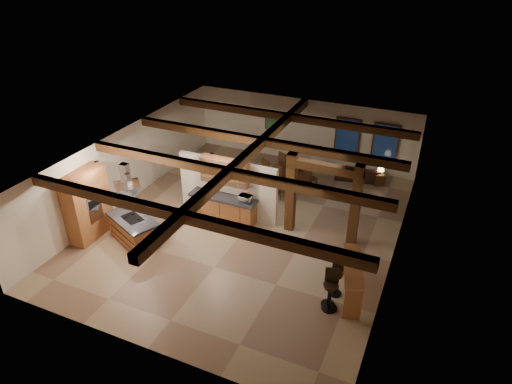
% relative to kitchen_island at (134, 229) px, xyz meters
% --- Properties ---
extents(ground, '(12.00, 12.00, 0.00)m').
position_rel_kitchen_island_xyz_m(ground, '(3.09, 2.32, -0.47)').
color(ground, tan).
rests_on(ground, ground).
extents(room_walls, '(12.00, 12.00, 12.00)m').
position_rel_kitchen_island_xyz_m(room_walls, '(3.09, 2.32, 1.31)').
color(room_walls, white).
rests_on(room_walls, ground).
extents(ceiling_beams, '(10.00, 12.00, 0.28)m').
position_rel_kitchen_island_xyz_m(ceiling_beams, '(3.09, 2.32, 2.29)').
color(ceiling_beams, '#432610').
rests_on(ceiling_beams, room_walls).
extents(timber_posts, '(2.50, 0.30, 2.90)m').
position_rel_kitchen_island_xyz_m(timber_posts, '(5.59, 2.82, 1.30)').
color(timber_posts, '#432610').
rests_on(timber_posts, ground).
extents(partition_wall, '(3.80, 0.18, 2.20)m').
position_rel_kitchen_island_xyz_m(partition_wall, '(2.09, 2.82, 0.63)').
color(partition_wall, white).
rests_on(partition_wall, ground).
extents(pantry_cabinet, '(0.67, 1.60, 2.40)m').
position_rel_kitchen_island_xyz_m(pantry_cabinet, '(-1.57, -0.28, 0.73)').
color(pantry_cabinet, '#AA6436').
rests_on(pantry_cabinet, ground).
extents(back_counter, '(2.50, 0.66, 0.94)m').
position_rel_kitchen_island_xyz_m(back_counter, '(2.09, 2.43, 0.01)').
color(back_counter, '#AA6436').
rests_on(back_counter, ground).
extents(upper_display_cabinet, '(1.80, 0.36, 0.95)m').
position_rel_kitchen_island_xyz_m(upper_display_cabinet, '(2.09, 2.63, 1.38)').
color(upper_display_cabinet, '#AA6436').
rests_on(upper_display_cabinet, partition_wall).
extents(range_hood, '(1.10, 1.10, 1.40)m').
position_rel_kitchen_island_xyz_m(range_hood, '(-0.00, -0.00, 1.31)').
color(range_hood, silver).
rests_on(range_hood, room_walls).
extents(back_windows, '(2.70, 0.07, 1.70)m').
position_rel_kitchen_island_xyz_m(back_windows, '(5.89, 8.26, 1.03)').
color(back_windows, '#432610').
rests_on(back_windows, room_walls).
extents(framed_art, '(0.65, 0.05, 0.85)m').
position_rel_kitchen_island_xyz_m(framed_art, '(1.59, 8.26, 1.23)').
color(framed_art, '#432610').
rests_on(framed_art, room_walls).
extents(recessed_cans, '(3.16, 2.46, 0.03)m').
position_rel_kitchen_island_xyz_m(recessed_cans, '(0.56, 0.39, 2.40)').
color(recessed_cans, silver).
rests_on(recessed_cans, room_walls).
extents(kitchen_island, '(2.12, 1.68, 0.93)m').
position_rel_kitchen_island_xyz_m(kitchen_island, '(0.00, 0.00, 0.00)').
color(kitchen_island, '#AA6436').
rests_on(kitchen_island, ground).
extents(dining_table, '(2.11, 1.55, 0.66)m').
position_rel_kitchen_island_xyz_m(dining_table, '(3.34, 5.55, -0.14)').
color(dining_table, '#3B1C0E').
rests_on(dining_table, ground).
extents(sofa, '(2.13, 1.13, 0.59)m').
position_rel_kitchen_island_xyz_m(sofa, '(5.91, 7.53, -0.17)').
color(sofa, black).
rests_on(sofa, ground).
extents(microwave, '(0.48, 0.35, 0.25)m').
position_rel_kitchen_island_xyz_m(microwave, '(2.97, 2.43, 0.60)').
color(microwave, silver).
rests_on(microwave, back_counter).
extents(bar_counter, '(1.05, 2.12, 1.08)m').
position_rel_kitchen_island_xyz_m(bar_counter, '(7.26, 0.29, 0.26)').
color(bar_counter, '#AA6436').
rests_on(bar_counter, ground).
extents(side_table, '(0.50, 0.50, 0.49)m').
position_rel_kitchen_island_xyz_m(side_table, '(6.77, 7.38, -0.22)').
color(side_table, '#432610').
rests_on(side_table, ground).
extents(table_lamp, '(0.28, 0.28, 0.33)m').
position_rel_kitchen_island_xyz_m(table_lamp, '(6.77, 7.38, 0.25)').
color(table_lamp, black).
rests_on(table_lamp, side_table).
extents(bar_stool_a, '(0.41, 0.42, 1.14)m').
position_rel_kitchen_island_xyz_m(bar_stool_a, '(6.81, -0.31, 0.11)').
color(bar_stool_a, black).
rests_on(bar_stool_a, ground).
extents(bar_stool_b, '(0.46, 0.47, 1.27)m').
position_rel_kitchen_island_xyz_m(bar_stool_b, '(6.86, -0.43, 0.18)').
color(bar_stool_b, black).
rests_on(bar_stool_b, ground).
extents(bar_stool_c, '(0.38, 0.39, 1.10)m').
position_rel_kitchen_island_xyz_m(bar_stool_c, '(6.85, 0.22, 0.09)').
color(bar_stool_c, black).
rests_on(bar_stool_c, ground).
extents(dining_chairs, '(2.37, 2.37, 1.19)m').
position_rel_kitchen_island_xyz_m(dining_chairs, '(3.34, 5.55, 0.14)').
color(dining_chairs, '#432610').
rests_on(dining_chairs, ground).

